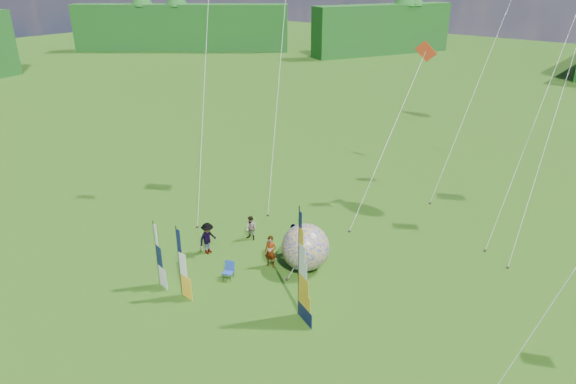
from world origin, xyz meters
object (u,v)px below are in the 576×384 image
Objects in this scene: side_banner_far at (157,254)px; bol_inflatable at (305,247)px; spectator_a at (271,252)px; spectator_c at (208,238)px; side_banner_left at (179,263)px; spectator_b at (251,228)px; feather_banner_main at (299,265)px; spectator_d at (293,239)px; camp_chair at (228,271)px.

side_banner_far is 1.36× the size of bol_inflatable.
spectator_a is 0.97× the size of spectator_c.
side_banner_left is 2.03× the size of spectator_a.
spectator_a is 1.20× the size of spectator_b.
spectator_c is (-7.29, 1.18, -1.73)m from feather_banner_main.
bol_inflatable reaches higher than spectator_d.
spectator_c is at bearing 61.65° from spectator_d.
feather_banner_main is 2.86× the size of spectator_d.
side_banner_left is at bearing -152.89° from spectator_c.
spectator_c is (-0.81, -2.63, 0.18)m from spectator_b.
spectator_c is 1.94× the size of camp_chair.
camp_chair is at bearing -114.61° from spectator_c.
side_banner_left is (-5.34, -2.38, -0.83)m from feather_banner_main.
side_banner_far is at bearing -129.70° from bol_inflatable.
bol_inflatable is at bearing 146.68° from feather_banner_main.
camp_chair is (2.41, 2.47, -1.24)m from side_banner_far.
feather_banner_main is at bearing -57.24° from bol_inflatable.
side_banner_left is at bearing -132.09° from feather_banner_main.
feather_banner_main is at bearing -22.16° from camp_chair.
side_banner_far reaches higher than spectator_b.
camp_chair is at bearing 57.45° from side_banner_far.
side_banner_far reaches higher than bol_inflatable.
side_banner_far reaches higher than spectator_d.
feather_banner_main reaches higher than spectator_d.
spectator_b reaches higher than camp_chair.
feather_banner_main is 5.65m from spectator_d.
spectator_c is at bearing 106.82° from side_banner_far.
spectator_d reaches higher than spectator_c.
spectator_d is 1.94× the size of camp_chair.
bol_inflatable is 1.87m from spectator_a.
feather_banner_main is at bearing 155.31° from spectator_d.
camp_chair is at bearing 74.65° from side_banner_left.
side_banner_far is 3.66m from camp_chair.
bol_inflatable reaches higher than spectator_b.
spectator_d is at bearing 73.99° from side_banner_far.
side_banner_left is at bearing -127.25° from spectator_a.
feather_banner_main is 7.75m from spectator_b.
spectator_a is at bearing 47.30° from camp_chair.
feather_banner_main reaches higher than side_banner_far.
spectator_a is at bearing -146.40° from bol_inflatable.
spectator_d is 4.19m from camp_chair.
side_banner_left is 4.15m from spectator_c.
spectator_b is at bearing 28.87° from spectator_d.
side_banner_far is at bearing 86.45° from spectator_d.
bol_inflatable is 1.36× the size of spectator_c.
spectator_d reaches higher than spectator_a.
camp_chair is at bearing -125.88° from bol_inflatable.
feather_banner_main reaches higher than camp_chair.
feather_banner_main reaches higher than bol_inflatable.
bol_inflatable is 1.68× the size of spectator_b.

